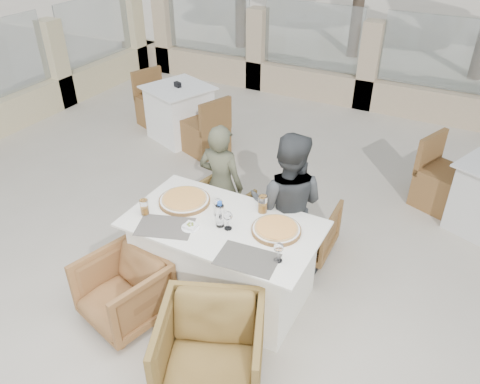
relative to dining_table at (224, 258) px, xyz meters
The scene contains 23 objects.
ground 0.39m from the dining_table, 151.27° to the left, with size 80.00×80.00×0.00m, color beige.
sand_patch 14.05m from the dining_table, 90.31° to the left, with size 30.00×16.00×0.01m, color #F6E6C9.
perimeter_wall_far 4.86m from the dining_table, 90.89° to the left, with size 10.00×0.34×1.60m, color #C9B28E, non-canonical shape.
perimeter_wall_left 4.85m from the dining_table, 161.38° to the left, with size 0.34×7.00×1.60m, color beige, non-canonical shape.
dining_table is the anchor object (origin of this frame).
placemat_near_left 0.61m from the dining_table, 145.18° to the right, with size 0.45×0.30×0.00m, color #605A52.
placemat_near_right 0.63m from the dining_table, 38.57° to the right, with size 0.45×0.30×0.00m, color #565249.
pizza_left 0.62m from the dining_table, 166.87° to the left, with size 0.45×0.45×0.06m, color orange.
pizza_right 0.61m from the dining_table, 12.56° to the left, with size 0.40×0.40×0.05m, color orange.
water_bottle 0.51m from the dining_table, 87.77° to the right, with size 0.07×0.07×0.24m, color #A5C1D9.
wine_glass_centre 0.49m from the dining_table, 138.04° to the left, with size 0.08×0.08×0.18m, color white, non-canonical shape.
wine_glass_near 0.49m from the dining_table, 32.39° to the right, with size 0.08×0.08×0.18m, color white, non-canonical shape.
wine_glass_corner 0.79m from the dining_table, 19.92° to the right, with size 0.08×0.08×0.18m, color white, non-canonical shape.
beer_glass_left 0.81m from the dining_table, 162.70° to the right, with size 0.07×0.07×0.14m, color #C5781B.
beer_glass_right 0.59m from the dining_table, 53.48° to the left, with size 0.08×0.08×0.15m, color orange.
olive_dish 0.49m from the dining_table, 136.93° to the right, with size 0.11×0.11×0.04m, color white, non-canonical shape.
armchair_far_left 0.88m from the dining_table, 123.49° to the left, with size 0.57×0.59×0.54m, color olive.
armchair_far_right 0.99m from the dining_table, 65.47° to the left, with size 0.57×0.59×0.54m, color brown.
armchair_near_left 0.88m from the dining_table, 132.10° to the right, with size 0.62×0.64×0.58m, color #936235.
armchair_near_right 0.94m from the dining_table, 65.88° to the right, with size 0.72×0.74×0.67m, color olive.
diner_left 0.84m from the dining_table, 121.19° to the left, with size 0.47×0.31×1.28m, color #51523C.
diner_right 0.73m from the dining_table, 58.91° to the left, with size 0.69×0.54×1.42m, color #3B3E40.
bg_table_a 3.24m from the dining_table, 130.98° to the left, with size 1.64×0.82×0.77m, color white, non-canonical shape.
Camera 1 is at (1.65, -2.70, 3.06)m, focal length 35.00 mm.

